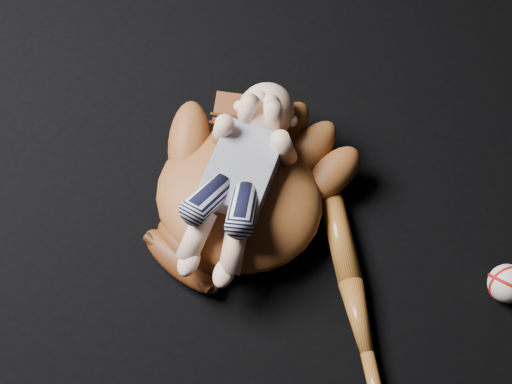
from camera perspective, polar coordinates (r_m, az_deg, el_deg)
baseball_glove at (r=1.28m, az=-1.39°, el=-0.10°), size 0.44×0.49×0.14m
newborn_baby at (r=1.22m, az=-1.58°, el=0.97°), size 0.27×0.42×0.16m
baseball_bat at (r=1.25m, az=7.84°, el=-8.32°), size 0.35×0.38×0.04m
baseball at (r=1.31m, az=19.49°, el=-6.92°), size 0.09×0.09×0.07m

